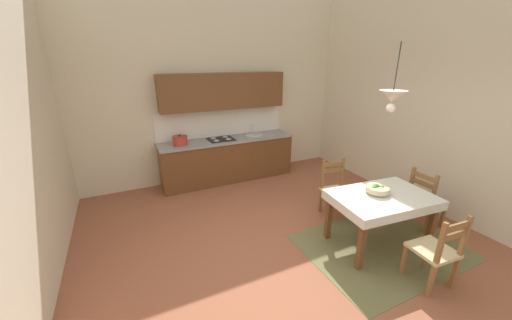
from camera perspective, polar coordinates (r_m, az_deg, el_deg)
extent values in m
cube|color=#99563D|center=(4.14, 7.04, -17.91)|extent=(6.11, 6.55, 0.10)
cube|color=beige|center=(6.07, -8.12, 15.27)|extent=(6.11, 0.12, 4.05)
cube|color=beige|center=(5.42, 34.72, 11.58)|extent=(0.12, 6.55, 4.05)
cube|color=olive|center=(4.48, 23.62, -15.57)|extent=(2.10, 1.60, 0.01)
cube|color=brown|center=(6.08, -5.60, -0.03)|extent=(2.76, 0.60, 0.86)
cube|color=gray|center=(5.93, -5.71, 4.04)|extent=(2.79, 0.63, 0.04)
cube|color=white|center=(6.14, -6.79, 7.37)|extent=(2.76, 0.01, 0.55)
cube|color=brown|center=(5.88, -6.52, 13.51)|extent=(2.54, 0.34, 0.70)
cube|color=black|center=(5.99, -4.58, -4.28)|extent=(2.72, 0.02, 0.09)
cylinder|color=silver|center=(6.17, -0.31, 4.89)|extent=(0.34, 0.34, 0.02)
cylinder|color=silver|center=(6.26, -0.86, 6.20)|extent=(0.02, 0.02, 0.22)
cube|color=black|center=(5.89, -7.01, 4.14)|extent=(0.52, 0.42, 0.01)
cylinder|color=silver|center=(5.76, -7.92, 3.86)|extent=(0.11, 0.11, 0.01)
cylinder|color=silver|center=(5.84, -5.49, 4.18)|extent=(0.11, 0.11, 0.01)
cylinder|color=silver|center=(5.94, -8.52, 4.33)|extent=(0.11, 0.11, 0.01)
cylinder|color=silver|center=(6.02, -6.15, 4.63)|extent=(0.11, 0.11, 0.01)
cylinder|color=#B2382D|center=(5.66, -14.94, 3.69)|extent=(0.28, 0.28, 0.15)
cylinder|color=#B2382D|center=(5.64, -15.01, 4.52)|extent=(0.29, 0.29, 0.02)
sphere|color=black|center=(5.63, -15.03, 4.77)|extent=(0.04, 0.04, 0.04)
cube|color=brown|center=(4.18, 23.97, -6.60)|extent=(1.33, 0.93, 0.02)
cube|color=brown|center=(3.79, 20.32, -15.41)|extent=(0.08, 0.08, 0.73)
cube|color=brown|center=(4.55, 31.63, -11.11)|extent=(0.08, 0.08, 0.73)
cube|color=brown|center=(4.24, 14.34, -10.74)|extent=(0.08, 0.08, 0.73)
cube|color=brown|center=(4.93, 25.50, -7.68)|extent=(0.08, 0.08, 0.73)
cube|color=silver|center=(4.17, 23.99, -6.44)|extent=(1.40, 0.99, 0.00)
cube|color=silver|center=(3.94, 28.19, -9.69)|extent=(1.31, 0.13, 0.12)
cube|color=silver|center=(4.48, 20.12, -4.98)|extent=(1.31, 0.13, 0.12)
cube|color=silver|center=(3.80, 16.52, -9.13)|extent=(0.09, 0.87, 0.12)
cube|color=silver|center=(4.66, 29.81, -5.54)|extent=(0.09, 0.87, 0.12)
cube|color=#D1BC89|center=(3.91, 31.81, -15.03)|extent=(0.45, 0.45, 0.04)
cube|color=olive|center=(4.00, 27.46, -17.35)|extent=(0.05, 0.05, 0.41)
cube|color=olive|center=(4.24, 30.87, -15.71)|extent=(0.05, 0.05, 0.41)
cube|color=olive|center=(3.69, 32.35, -16.72)|extent=(0.05, 0.05, 0.93)
cube|color=olive|center=(3.95, 35.64, -14.91)|extent=(0.05, 0.05, 0.93)
cube|color=olive|center=(3.63, 35.20, -10.82)|extent=(0.32, 0.05, 0.07)
cube|color=olive|center=(3.68, 34.88, -12.26)|extent=(0.32, 0.05, 0.07)
cube|color=#D1BC89|center=(4.82, 15.85, -6.14)|extent=(0.48, 0.48, 0.04)
cube|color=olive|center=(4.88, 18.53, -9.05)|extent=(0.05, 0.05, 0.41)
cube|color=olive|center=(4.70, 14.86, -9.83)|extent=(0.05, 0.05, 0.41)
cube|color=olive|center=(5.04, 16.56, -4.64)|extent=(0.05, 0.05, 0.93)
cube|color=olive|center=(4.86, 12.97, -5.22)|extent=(0.05, 0.05, 0.93)
cube|color=olive|center=(4.80, 15.19, -0.81)|extent=(0.32, 0.07, 0.07)
cube|color=olive|center=(4.84, 15.08, -1.98)|extent=(0.32, 0.07, 0.07)
cube|color=#D1BC89|center=(5.11, 30.97, -6.83)|extent=(0.42, 0.42, 0.04)
cube|color=olive|center=(5.43, 30.07, -7.83)|extent=(0.04, 0.04, 0.41)
cube|color=olive|center=(5.27, 33.26, -9.26)|extent=(0.04, 0.04, 0.41)
cube|color=olive|center=(5.04, 28.22, -6.23)|extent=(0.04, 0.04, 0.93)
cube|color=olive|center=(4.87, 31.58, -7.74)|extent=(0.04, 0.04, 0.93)
cube|color=olive|center=(4.82, 30.62, -2.92)|extent=(0.03, 0.32, 0.07)
cube|color=olive|center=(4.85, 30.41, -4.07)|extent=(0.03, 0.32, 0.07)
cylinder|color=beige|center=(4.19, 23.02, -5.95)|extent=(0.17, 0.17, 0.02)
cylinder|color=beige|center=(4.17, 23.10, -5.37)|extent=(0.30, 0.30, 0.07)
sphere|color=#4C8E3D|center=(4.14, 22.55, -5.34)|extent=(0.09, 0.09, 0.09)
sphere|color=#4C8E3D|center=(4.20, 23.82, -5.22)|extent=(0.08, 0.08, 0.08)
sphere|color=#4C8E3D|center=(4.19, 22.83, -5.03)|extent=(0.10, 0.10, 0.10)
cylinder|color=black|center=(3.83, 26.38, 16.17)|extent=(0.01, 0.01, 0.57)
cone|color=silver|center=(3.85, 25.64, 11.39)|extent=(0.32, 0.32, 0.14)
sphere|color=white|center=(3.87, 25.33, 9.35)|extent=(0.11, 0.11, 0.11)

